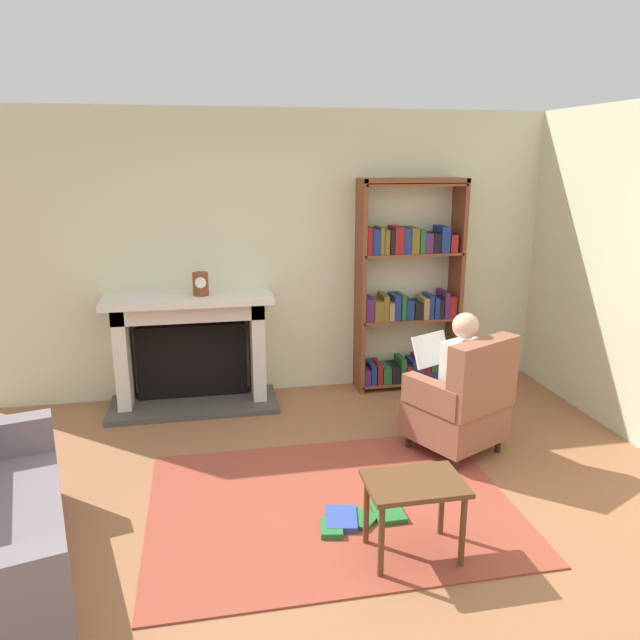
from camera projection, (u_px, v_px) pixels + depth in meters
name	position (u px, v px, depth m)	size (l,w,h in m)	color
ground	(341.00, 532.00, 3.80)	(14.00, 14.00, 0.00)	#98623F
back_wall	(283.00, 255.00, 5.87)	(5.60, 0.10, 2.70)	beige
side_wall_right	(616.00, 269.00, 5.13)	(0.10, 5.20, 2.70)	beige
area_rug	(331.00, 505.00, 4.08)	(2.40, 1.80, 0.01)	#994130
fireplace	(191.00, 345.00, 5.67)	(1.54, 0.64, 1.06)	#4C4742
mantel_clock	(201.00, 284.00, 5.43)	(0.14, 0.14, 0.21)	brown
bookshelf	(408.00, 291.00, 5.98)	(1.03, 0.32, 2.07)	brown
armchair_reading	(462.00, 403.00, 4.70)	(0.85, 0.84, 0.97)	#331E14
seated_reader	(452.00, 375.00, 4.74)	(0.52, 0.60, 1.14)	white
side_table	(414.00, 493.00, 3.48)	(0.56, 0.39, 0.48)	brown
scattered_books	(356.00, 518.00, 3.89)	(0.58, 0.34, 0.04)	#334CA5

